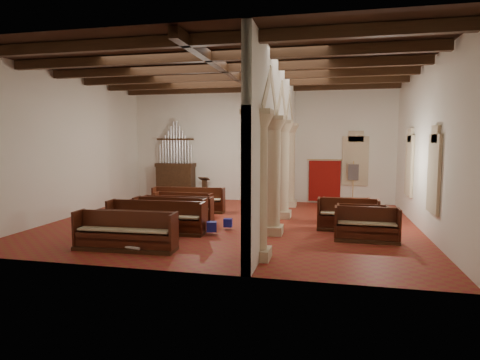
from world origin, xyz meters
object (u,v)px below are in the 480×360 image
nave_pew_0 (125,237)px  aisle_pew_0 (366,230)px  processional_banner (353,190)px  pipe_organ (176,175)px  lectern (205,191)px

nave_pew_0 → aisle_pew_0: nave_pew_0 is taller
aisle_pew_0 → nave_pew_0: bearing=-158.9°
processional_banner → nave_pew_0: bearing=-118.6°
processional_banner → nave_pew_0: 12.15m
pipe_organ → nave_pew_0: (2.32, -9.95, -0.99)m
processional_banner → nave_pew_0: (-7.08, -9.87, -0.40)m
nave_pew_0 → aisle_pew_0: bearing=18.0°
aisle_pew_0 → pipe_organ: bearing=143.0°
lectern → aisle_pew_0: (7.77, -7.32, -0.16)m
nave_pew_0 → pipe_organ: bearing=100.9°
lectern → pipe_organ: bearing=-176.1°
pipe_organ → lectern: size_ratio=3.42×
pipe_organ → aisle_pew_0: bearing=-37.9°
processional_banner → aisle_pew_0: (0.03, -7.25, -0.40)m
lectern → nave_pew_0: lectern is taller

